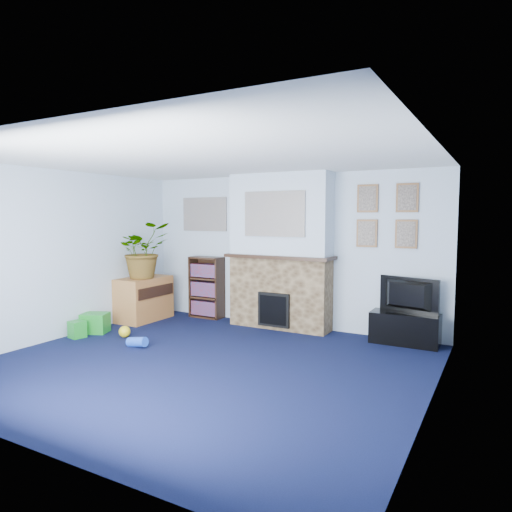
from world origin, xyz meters
The scene contains 26 objects.
floor centered at (0.00, 0.00, 0.00)m, with size 5.00×4.50×0.01m, color black.
ceiling centered at (0.00, 0.00, 2.40)m, with size 5.00×4.50×0.01m, color white.
wall_back centered at (0.00, 2.25, 1.20)m, with size 5.00×0.04×2.40m, color silver.
wall_front centered at (0.00, -2.25, 1.20)m, with size 5.00×0.04×2.40m, color silver.
wall_left centered at (-2.50, 0.00, 1.20)m, with size 0.04×4.50×2.40m, color silver.
wall_right centered at (2.50, 0.00, 1.20)m, with size 0.04×4.50×2.40m, color silver.
chimney_breast centered at (0.00, 2.05, 1.18)m, with size 1.72×0.50×2.40m.
collage_main centered at (0.00, 1.84, 1.78)m, with size 1.00×0.03×0.68m, color gray.
collage_left centered at (-1.55, 2.23, 1.78)m, with size 0.90×0.03×0.58m, color gray.
portrait_tl centered at (1.30, 2.23, 2.00)m, with size 0.30×0.03×0.40m, color brown.
portrait_tr centered at (1.85, 2.23, 2.00)m, with size 0.30×0.03×0.40m, color brown.
portrait_bl centered at (1.30, 2.23, 1.50)m, with size 0.30×0.03×0.40m, color brown.
portrait_br centered at (1.85, 2.23, 1.50)m, with size 0.30×0.03×0.40m, color brown.
tv_stand centered at (1.90, 2.03, 0.22)m, with size 0.91×0.38×0.43m, color black.
television centered at (1.90, 2.05, 0.67)m, with size 0.84×0.11×0.48m, color black.
bookshelf centered at (-1.43, 2.11, 0.50)m, with size 0.58×0.28×1.05m.
sideboard centered at (-2.24, 1.42, 0.35)m, with size 0.52×0.93×0.72m, color #B27139.
potted_plant centered at (-2.19, 1.37, 1.19)m, with size 0.83×0.72×0.92m, color #26661E.
mantel_clock centered at (0.02, 2.00, 1.22)m, with size 0.09×0.06×0.13m, color gold.
mantel_candle centered at (0.34, 2.00, 1.23)m, with size 0.06×0.06×0.18m, color #B2BFC6.
mantel_teddy centered at (-0.53, 2.00, 1.22)m, with size 0.12×0.12×0.12m, color gray.
mantel_can centered at (0.73, 2.00, 1.21)m, with size 0.06×0.06×0.11m, color #198C26.
green_crate centered at (-2.30, 0.43, 0.14)m, with size 0.37×0.29×0.29m, color #198C26.
toy_ball centered at (-1.71, 0.44, 0.09)m, with size 0.17×0.17×0.17m, color yellow.
toy_block centered at (-2.30, 0.10, 0.11)m, with size 0.20×0.20×0.24m, color #198C26.
toy_tube centered at (-1.20, 0.15, 0.07)m, with size 0.13×0.13×0.29m, color blue.
Camera 1 is at (3.06, -4.32, 1.74)m, focal length 32.00 mm.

